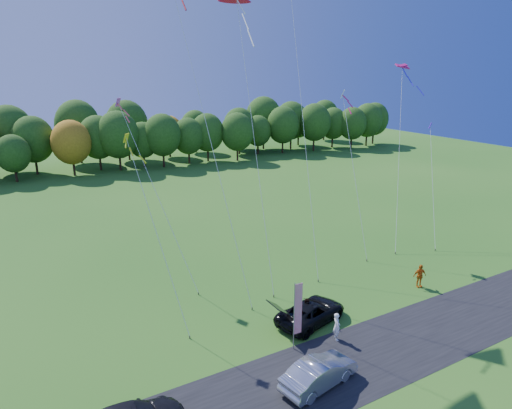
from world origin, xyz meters
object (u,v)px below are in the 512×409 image
person_east (420,276)px  feather_flag (297,308)px  silver_sedan (319,373)px  black_suv (311,312)px

person_east → feather_flag: size_ratio=0.42×
feather_flag → person_east: bearing=8.5°
feather_flag → silver_sedan: bearing=-104.8°
person_east → feather_flag: (-12.83, -1.91, 1.76)m
person_east → feather_flag: feather_flag is taller
black_suv → feather_flag: bearing=113.0°
person_east → black_suv: bearing=-164.9°
black_suv → silver_sedan: size_ratio=1.14×
black_suv → silver_sedan: 6.36m
silver_sedan → person_east: size_ratio=2.50×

